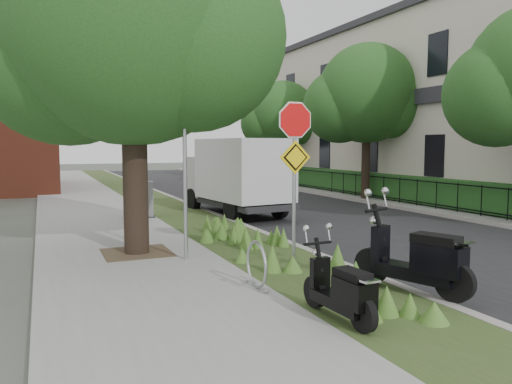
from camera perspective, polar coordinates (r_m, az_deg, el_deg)
ground at (r=10.00m, az=13.15°, el=-8.65°), size 120.00×120.00×0.00m
sidewalk_near at (r=18.00m, az=-18.20°, el=-2.36°), size 3.50×60.00×0.12m
verge at (r=18.44m, az=-9.66°, el=-1.99°), size 2.00×60.00×0.12m
kerb_near at (r=18.70m, az=-6.68°, el=-1.83°), size 0.20×60.00×0.13m
road at (r=19.98m, az=2.98°, el=-1.51°), size 7.00×60.00×0.01m
kerb_far at (r=21.75m, az=11.27°, el=-0.89°), size 0.20×60.00×0.13m
footpath_far at (r=22.75m, az=14.80°, el=-0.70°), size 3.20×60.00×0.12m
street_tree_main at (r=11.04m, az=-14.49°, el=17.78°), size 6.21×5.54×7.66m
bare_post at (r=9.93m, az=-8.13°, el=3.71°), size 0.08×0.08×4.00m
bike_hoop at (r=8.05m, az=0.06°, el=-8.29°), size 0.06×0.78×0.77m
sign_assembly at (r=9.45m, az=4.46°, el=4.92°), size 0.94×0.08×3.22m
fence_far at (r=22.10m, az=12.80°, el=0.75°), size 0.04×24.00×1.00m
hedge_far at (r=22.52m, az=14.24°, el=0.80°), size 1.00×24.00×1.10m
terrace_houses at (r=24.87m, az=21.08°, el=9.07°), size 7.40×26.40×8.20m
far_tree_b at (r=22.00m, az=12.36°, el=10.39°), size 4.83×4.31×6.56m
far_tree_c at (r=28.84m, az=2.95°, el=8.45°), size 4.37×3.89×5.93m
scooter_near at (r=6.62m, az=10.17°, el=-11.66°), size 0.36×1.51×0.72m
scooter_far at (r=8.06m, az=18.66°, el=-7.93°), size 0.89×1.92×0.96m
box_truck at (r=16.97m, az=-2.22°, el=2.17°), size 2.48×5.11×2.23m
utility_cabinet at (r=16.21m, az=-13.02°, el=-0.91°), size 0.93×0.70×1.13m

